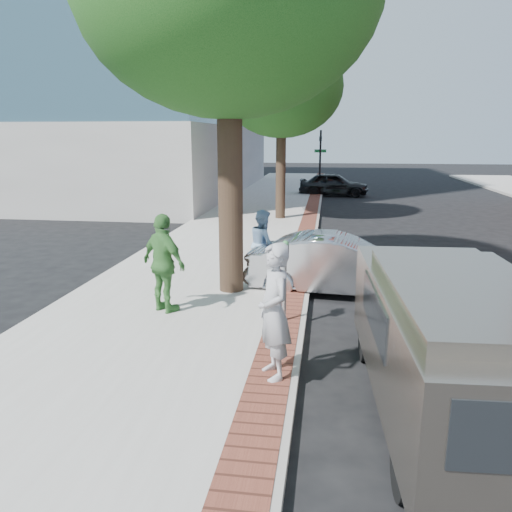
% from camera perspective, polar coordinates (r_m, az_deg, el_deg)
% --- Properties ---
extents(ground, '(120.00, 120.00, 0.00)m').
position_cam_1_polar(ground, '(9.17, -1.35, -8.39)').
color(ground, black).
rests_on(ground, ground).
extents(sidewalk, '(5.00, 60.00, 0.15)m').
position_cam_1_polar(sidewalk, '(16.98, -1.88, 2.12)').
color(sidewalk, '#9E9991').
rests_on(sidewalk, ground).
extents(brick_strip, '(0.60, 60.00, 0.01)m').
position_cam_1_polar(brick_strip, '(16.72, 5.56, 2.17)').
color(brick_strip, brown).
rests_on(brick_strip, sidewalk).
extents(curb, '(0.10, 60.00, 0.15)m').
position_cam_1_polar(curb, '(16.73, 6.76, 1.86)').
color(curb, gray).
rests_on(curb, ground).
extents(office_base, '(18.20, 22.20, 4.00)m').
position_cam_1_polar(office_base, '(33.67, -17.48, 10.45)').
color(office_base, gray).
rests_on(office_base, ground).
extents(signal_near, '(0.70, 0.15, 3.80)m').
position_cam_1_polar(signal_near, '(30.41, 7.35, 11.17)').
color(signal_near, black).
rests_on(signal_near, ground).
extents(tree_far, '(4.80, 4.80, 7.14)m').
position_cam_1_polar(tree_far, '(20.56, 2.95, 18.71)').
color(tree_far, black).
rests_on(tree_far, sidewalk).
extents(parking_meter, '(0.12, 0.32, 1.47)m').
position_cam_1_polar(parking_meter, '(8.85, 3.31, -1.00)').
color(parking_meter, gray).
rests_on(parking_meter, sidewalk).
extents(person_gray, '(0.70, 0.82, 1.90)m').
position_cam_1_polar(person_gray, '(6.81, 2.08, -6.39)').
color(person_gray, '#9C9CA1').
rests_on(person_gray, sidewalk).
extents(person_officer, '(0.79, 0.91, 1.60)m').
position_cam_1_polar(person_officer, '(11.81, 0.84, 1.44)').
color(person_officer, '#83A7CB').
rests_on(person_officer, sidewalk).
extents(person_green, '(1.18, 0.98, 1.89)m').
position_cam_1_polar(person_green, '(9.53, -10.47, -0.85)').
color(person_green, '#42813A').
rests_on(person_green, sidewalk).
extents(sedan_silver, '(4.10, 1.73, 1.31)m').
position_cam_1_polar(sedan_silver, '(11.18, 9.37, -0.98)').
color(sedan_silver, '#ACADB3').
rests_on(sedan_silver, ground).
extents(bg_car, '(4.11, 1.83, 1.37)m').
position_cam_1_polar(bg_car, '(30.08, 8.87, 8.11)').
color(bg_car, black).
rests_on(bg_car, ground).
extents(van, '(2.11, 5.01, 1.81)m').
position_cam_1_polar(van, '(6.72, 21.34, -8.60)').
color(van, gray).
rests_on(van, ground).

